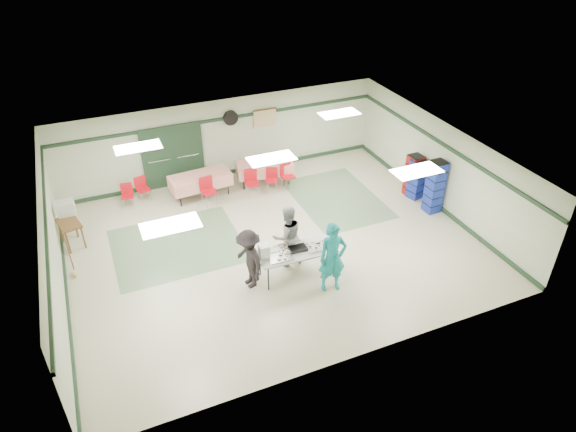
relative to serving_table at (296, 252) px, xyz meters
name	(u,v)px	position (x,y,z in m)	size (l,w,h in m)	color
floor	(273,244)	(-0.06, 1.47, -0.72)	(11.00, 11.00, 0.00)	#BDB898
ceiling	(271,158)	(-0.06, 1.47, 1.98)	(11.00, 11.00, 0.00)	white
wall_back	(223,138)	(-0.06, 5.97, 0.63)	(11.00, 11.00, 0.00)	beige
wall_front	(355,312)	(-0.06, -3.03, 0.63)	(11.00, 11.00, 0.00)	beige
wall_left	(52,252)	(-5.56, 1.47, 0.63)	(9.00, 9.00, 0.00)	beige
wall_right	(441,166)	(5.44, 1.47, 0.63)	(9.00, 9.00, 0.00)	beige
trim_back	(222,119)	(-0.06, 5.94, 1.33)	(11.00, 0.06, 0.10)	#1B3220
baseboard_back	(226,173)	(-0.06, 5.94, -0.66)	(11.00, 0.06, 0.12)	#1B3220
trim_left	(46,227)	(-5.53, 1.47, 1.33)	(9.00, 0.06, 0.10)	#1B3220
baseboard_left	(67,293)	(-5.53, 1.47, -0.66)	(9.00, 0.06, 0.12)	#1B3220
trim_right	(444,145)	(5.41, 1.47, 1.33)	(9.00, 0.06, 0.10)	#1B3220
baseboard_right	(434,202)	(5.41, 1.47, -0.66)	(9.00, 0.06, 0.12)	#1B3220
green_patch_a	(177,245)	(-2.56, 2.47, -0.72)	(3.50, 3.00, 0.01)	#63805E
green_patch_b	(337,198)	(2.74, 2.97, -0.72)	(2.50, 3.50, 0.01)	#63805E
double_door_left	(159,159)	(-2.26, 5.91, 0.33)	(0.90, 0.06, 2.10)	#979A97
double_door_right	(188,154)	(-1.31, 5.91, 0.33)	(0.90, 0.06, 2.10)	#979A97
door_frame	(173,156)	(-1.79, 5.89, 0.33)	(2.00, 0.03, 2.15)	#1B3220
wall_fan	(231,118)	(0.24, 5.91, 1.33)	(0.50, 0.50, 0.10)	black
scroll_banner	(265,118)	(1.44, 5.91, 1.13)	(0.80, 0.02, 0.60)	#CEB281
serving_table	(296,252)	(0.00, 0.00, 0.00)	(2.03, 0.89, 0.76)	#A2A29D
sheet_tray_right	(316,247)	(0.52, -0.08, 0.05)	(0.54, 0.41, 0.02)	silver
sheet_tray_mid	(293,247)	(-0.03, 0.15, 0.05)	(0.61, 0.46, 0.02)	silver
sheet_tray_left	(280,257)	(-0.48, -0.09, 0.05)	(0.59, 0.45, 0.02)	silver
baking_pan	(298,248)	(0.05, 0.03, 0.08)	(0.45, 0.28, 0.08)	black
foam_box_stack	(264,251)	(-0.83, 0.09, 0.21)	(0.25, 0.23, 0.35)	white
volunteer_teal	(333,258)	(0.59, -0.82, 0.23)	(0.69, 0.45, 1.89)	teal
volunteer_grey	(287,236)	(-0.02, 0.56, 0.15)	(0.84, 0.65, 1.73)	gray
volunteer_dark	(249,259)	(-1.24, 0.08, 0.09)	(1.05, 0.60, 1.63)	black
dining_table_a	(265,168)	(0.99, 4.85, -0.15)	(1.96, 1.13, 0.77)	red
dining_table_b	(200,180)	(-1.21, 4.85, -0.15)	(1.99, 1.02, 0.77)	red
chair_a	(272,177)	(1.02, 4.28, -0.22)	(0.49, 0.49, 0.81)	red
chair_b	(251,180)	(0.32, 4.29, -0.17)	(0.45, 0.45, 0.89)	red
chair_c	(287,173)	(1.55, 4.28, -0.20)	(0.44, 0.44, 0.84)	red
chair_d	(208,188)	(-1.13, 4.29, -0.15)	(0.48, 0.48, 0.92)	red
chair_loose_a	(142,186)	(-2.98, 5.33, -0.23)	(0.47, 0.47, 0.81)	red
chair_loose_b	(127,193)	(-3.47, 5.13, -0.25)	(0.42, 0.42, 0.78)	red
crate_stack_blue_a	(417,179)	(5.09, 2.07, -0.05)	(0.41, 0.41, 1.34)	#193199
crate_stack_red	(413,176)	(5.09, 2.25, -0.02)	(0.43, 0.43, 1.40)	maroon
crate_stack_blue_b	(435,187)	(5.09, 1.18, 0.13)	(0.44, 0.44, 1.70)	#193199
printer_table	(70,226)	(-5.21, 3.63, -0.09)	(0.70, 0.91, 0.74)	brown
office_printer	(66,208)	(-5.21, 4.13, 0.21)	(0.47, 0.41, 0.38)	beige
broom	(69,253)	(-5.29, 2.26, -0.03)	(0.03, 0.03, 1.32)	brown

